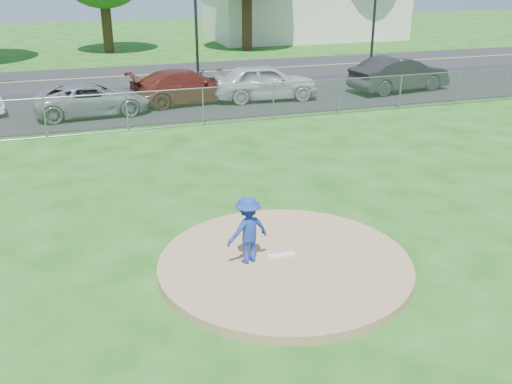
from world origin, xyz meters
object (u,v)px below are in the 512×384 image
(pitcher, at_px, (248,230))
(parked_car_darkred, at_px, (187,86))
(parked_car_charcoal, at_px, (399,74))
(commercial_building, at_px, (304,12))
(parked_car_pearl, at_px, (265,82))
(parked_car_gray, at_px, (92,99))
(traffic_cone, at_px, (52,111))
(traffic_signal_right, at_px, (378,12))

(pitcher, xyz_separation_m, parked_car_darkred, (1.93, 15.86, -0.15))
(parked_car_charcoal, bearing_deg, commercial_building, -19.15)
(parked_car_pearl, bearing_deg, parked_car_gray, 98.52)
(pitcher, xyz_separation_m, parked_car_gray, (-2.38, 14.82, -0.24))
(commercial_building, distance_m, pitcher, 41.37)
(commercial_building, xyz_separation_m, pitcher, (-16.76, -37.80, -1.23))
(commercial_building, bearing_deg, parked_car_pearl, -116.48)
(commercial_building, xyz_separation_m, parked_car_charcoal, (-4.01, -22.59, -1.29))
(pitcher, height_order, parked_car_pearl, parked_car_pearl)
(traffic_cone, relative_size, parked_car_darkred, 0.13)
(parked_car_charcoal, bearing_deg, parked_car_gray, 82.36)
(pitcher, distance_m, parked_car_pearl, 16.39)
(commercial_building, height_order, pitcher, commercial_building)
(parked_car_pearl, bearing_deg, parked_car_charcoal, -87.16)
(commercial_building, relative_size, parked_car_charcoal, 3.14)
(commercial_building, relative_size, parked_car_darkred, 3.08)
(parked_car_gray, xyz_separation_m, parked_car_charcoal, (15.14, 0.38, 0.18))
(parked_car_gray, bearing_deg, parked_car_pearl, -90.79)
(parked_car_charcoal, bearing_deg, parked_car_darkred, 77.48)
(traffic_signal_right, height_order, parked_car_darkred, traffic_signal_right)
(parked_car_darkred, height_order, parked_car_pearl, parked_car_pearl)
(pitcher, distance_m, parked_car_gray, 15.02)
(pitcher, relative_size, traffic_cone, 2.05)
(traffic_signal_right, bearing_deg, parked_car_darkred, -155.53)
(commercial_building, bearing_deg, traffic_cone, -131.76)
(parked_car_charcoal, bearing_deg, traffic_cone, 83.34)
(pitcher, relative_size, parked_car_darkred, 0.27)
(parked_car_darkred, bearing_deg, parked_car_gray, 95.89)
(commercial_building, distance_m, traffic_signal_right, 16.14)
(pitcher, bearing_deg, parked_car_darkred, -111.96)
(commercial_building, relative_size, traffic_signal_right, 2.93)
(parked_car_gray, bearing_deg, parked_car_darkred, -81.47)
(traffic_cone, height_order, parked_car_pearl, parked_car_pearl)
(traffic_cone, bearing_deg, traffic_signal_right, 20.99)
(traffic_cone, bearing_deg, parked_car_charcoal, 2.44)
(pitcher, xyz_separation_m, parked_car_charcoal, (12.75, 15.21, -0.06))
(traffic_signal_right, relative_size, parked_car_gray, 1.15)
(pitcher, bearing_deg, commercial_building, -128.94)
(parked_car_gray, distance_m, parked_car_darkred, 4.43)
(parked_car_darkred, bearing_deg, pitcher, 165.51)
(commercial_building, distance_m, traffic_cone, 31.30)
(parked_car_gray, distance_m, parked_car_pearl, 8.01)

